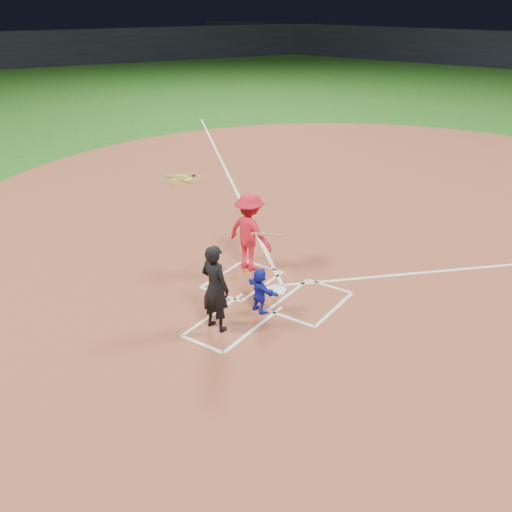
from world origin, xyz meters
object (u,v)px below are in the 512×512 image
Objects in this scene: umpire at (215,288)px; batter_at_plate at (250,232)px; on_deck_circle at (182,178)px; home_plate at (276,290)px; catcher at (260,290)px.

umpire is 2.97m from batter_at_plate.
on_deck_circle is 0.84× the size of batter_at_plate.
umpire is at bearing -45.07° from on_deck_circle.
home_plate is 9.58m from on_deck_circle.
home_plate is at bearing -35.41° from on_deck_circle.
batter_at_plate reaches higher than home_plate.
batter_at_plate is (6.60, -4.90, 1.01)m from on_deck_circle.
batter_at_plate is at bearing -32.26° from catcher.
umpire reaches higher than on_deck_circle.
batter_at_plate is (-1.21, 0.65, 1.01)m from home_plate.
catcher is 0.52× the size of batter_at_plate.
batter_at_plate is (-1.44, 1.68, 0.48)m from catcher.
home_plate is 0.31× the size of umpire.
catcher is at bearing 102.81° from home_plate.
batter_at_plate is at bearing -64.93° from umpire.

